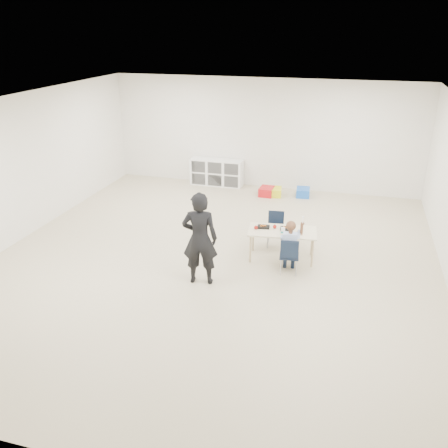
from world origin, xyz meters
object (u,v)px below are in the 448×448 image
(child, at_px, (290,245))
(cubby_shelf, at_px, (217,172))
(chair_near, at_px, (289,255))
(table, at_px, (282,244))
(adult, at_px, (200,239))

(child, height_order, cubby_shelf, child)
(chair_near, xyz_separation_m, child, (0.00, 0.00, 0.19))
(child, bearing_deg, table, 105.92)
(cubby_shelf, bearing_deg, chair_near, -59.20)
(table, xyz_separation_m, cubby_shelf, (-2.38, 3.85, 0.07))
(table, xyz_separation_m, child, (0.21, -0.50, 0.25))
(child, distance_m, cubby_shelf, 5.07)
(chair_near, relative_size, child, 0.63)
(table, distance_m, child, 0.60)
(chair_near, distance_m, child, 0.19)
(cubby_shelf, bearing_deg, table, -58.21)
(cubby_shelf, xyz_separation_m, adult, (1.22, -5.07, 0.45))
(chair_near, bearing_deg, table, 105.92)
(child, xyz_separation_m, adult, (-1.38, -0.72, 0.27))
(cubby_shelf, bearing_deg, child, -59.20)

